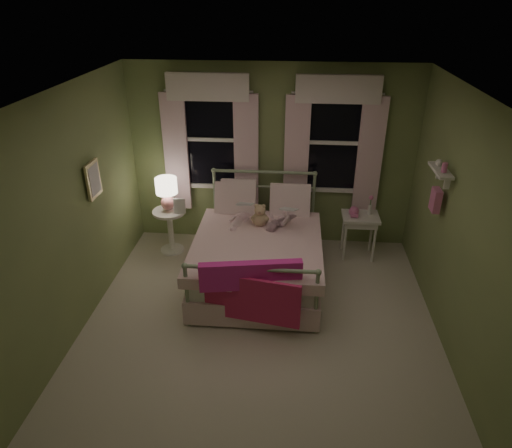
# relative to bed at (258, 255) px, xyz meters

# --- Properties ---
(room_shell) EXTENTS (4.20, 4.20, 4.20)m
(room_shell) POSITION_rel_bed_xyz_m (0.10, -0.96, 0.92)
(room_shell) COLOR beige
(room_shell) RESTS_ON ground
(bed) EXTENTS (1.58, 2.04, 1.18)m
(bed) POSITION_rel_bed_xyz_m (0.00, 0.00, 0.00)
(bed) COLOR white
(bed) RESTS_ON ground
(pink_throw) EXTENTS (1.10, 0.32, 0.71)m
(pink_throw) POSITION_rel_bed_xyz_m (0.01, -1.02, 0.23)
(pink_throw) COLOR #DD2B99
(pink_throw) RESTS_ON bed
(child_left) EXTENTS (0.31, 0.23, 0.75)m
(child_left) POSITION_rel_bed_xyz_m (-0.27, 0.43, 0.57)
(child_left) COLOR #F7D1DD
(child_left) RESTS_ON bed
(child_right) EXTENTS (0.45, 0.42, 0.75)m
(child_right) POSITION_rel_bed_xyz_m (0.29, 0.43, 0.57)
(child_right) COLOR #F7D1DD
(child_right) RESTS_ON bed
(book_left) EXTENTS (0.21, 0.13, 0.26)m
(book_left) POSITION_rel_bed_xyz_m (-0.27, 0.18, 0.59)
(book_left) COLOR beige
(book_left) RESTS_ON child_left
(book_right) EXTENTS (0.22, 0.15, 0.26)m
(book_right) POSITION_rel_bed_xyz_m (0.29, 0.18, 0.54)
(book_right) COLOR beige
(book_right) RESTS_ON child_right
(teddy_bear) EXTENTS (0.24, 0.20, 0.32)m
(teddy_bear) POSITION_rel_bed_xyz_m (0.01, 0.27, 0.42)
(teddy_bear) COLOR tan
(teddy_bear) RESTS_ON bed
(nightstand_left) EXTENTS (0.46, 0.46, 0.65)m
(nightstand_left) POSITION_rel_bed_xyz_m (-1.31, 0.63, 0.04)
(nightstand_left) COLOR white
(nightstand_left) RESTS_ON ground
(table_lamp) EXTENTS (0.30, 0.30, 0.47)m
(table_lamp) POSITION_rel_bed_xyz_m (-1.31, 0.63, 0.58)
(table_lamp) COLOR #DD8387
(table_lamp) RESTS_ON nightstand_left
(book_nightstand) EXTENTS (0.17, 0.23, 0.02)m
(book_nightstand) POSITION_rel_bed_xyz_m (-1.21, 0.55, 0.28)
(book_nightstand) COLOR beige
(book_nightstand) RESTS_ON nightstand_left
(nightstand_right) EXTENTS (0.50, 0.40, 0.64)m
(nightstand_right) POSITION_rel_bed_xyz_m (1.37, 0.71, 0.17)
(nightstand_right) COLOR white
(nightstand_right) RESTS_ON ground
(pink_toy) EXTENTS (0.14, 0.18, 0.14)m
(pink_toy) POSITION_rel_bed_xyz_m (1.27, 0.70, 0.33)
(pink_toy) COLOR pink
(pink_toy) RESTS_ON nightstand_right
(bud_vase) EXTENTS (0.06, 0.06, 0.28)m
(bud_vase) POSITION_rel_bed_xyz_m (1.49, 0.76, 0.41)
(bud_vase) COLOR white
(bud_vase) RESTS_ON nightstand_right
(window_left) EXTENTS (1.34, 0.13, 1.96)m
(window_left) POSITION_rel_bed_xyz_m (-0.75, 1.07, 1.25)
(window_left) COLOR black
(window_left) RESTS_ON room_shell
(window_right) EXTENTS (1.34, 0.13, 1.96)m
(window_right) POSITION_rel_bed_xyz_m (0.95, 1.07, 1.25)
(window_right) COLOR black
(window_right) RESTS_ON room_shell
(wall_shelf) EXTENTS (0.15, 0.50, 0.60)m
(wall_shelf) POSITION_rel_bed_xyz_m (2.00, -0.26, 1.15)
(wall_shelf) COLOR white
(wall_shelf) RESTS_ON room_shell
(framed_picture) EXTENTS (0.03, 0.32, 0.42)m
(framed_picture) POSITION_rel_bed_xyz_m (-1.85, -0.36, 1.12)
(framed_picture) COLOR beige
(framed_picture) RESTS_ON room_shell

